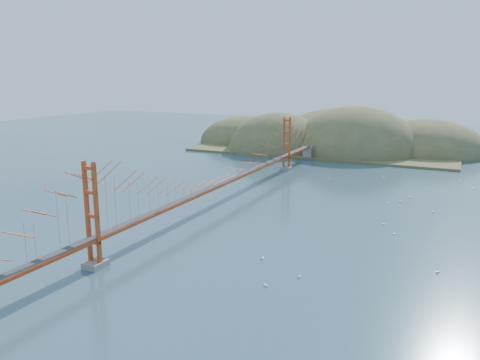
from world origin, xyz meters
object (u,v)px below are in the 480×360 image
at_px(bridge, 224,160).
at_px(sailboat_1, 410,196).
at_px(sailboat_2, 384,224).
at_px(sailboat_0, 263,257).

height_order(bridge, sailboat_1, bridge).
xyz_separation_m(sailboat_1, sailboat_2, (-1.56, -17.45, -0.01)).
distance_m(bridge, sailboat_1, 32.70).
bearing_deg(sailboat_0, bridge, 127.63).
bearing_deg(sailboat_0, sailboat_1, 71.69).
xyz_separation_m(bridge, sailboat_0, (15.43, -20.02, -6.86)).
bearing_deg(sailboat_2, sailboat_0, -118.99).
height_order(sailboat_0, sailboat_2, sailboat_0).
xyz_separation_m(bridge, sailboat_2, (25.91, -1.10, -6.87)).
bearing_deg(sailboat_1, sailboat_0, -108.31).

